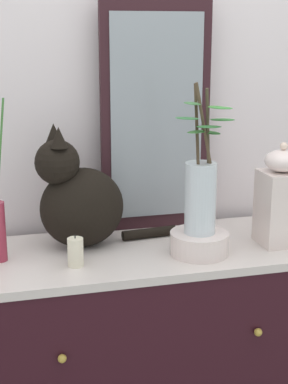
% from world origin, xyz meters
% --- Properties ---
extents(wall_back, '(4.40, 0.08, 2.60)m').
position_xyz_m(wall_back, '(0.00, 0.29, 1.30)').
color(wall_back, silver).
rests_on(wall_back, ground_plane).
extents(sideboard, '(1.29, 0.46, 0.92)m').
position_xyz_m(sideboard, '(0.00, -0.00, 0.46)').
color(sideboard, black).
rests_on(sideboard, ground_plane).
extents(mirror_leaning, '(0.36, 0.03, 0.75)m').
position_xyz_m(mirror_leaning, '(0.09, 0.20, 1.30)').
color(mirror_leaning, black).
rests_on(mirror_leaning, sideboard).
extents(cat_sitting, '(0.44, 0.20, 0.38)m').
position_xyz_m(cat_sitting, '(-0.19, 0.07, 1.07)').
color(cat_sitting, black).
rests_on(cat_sitting, sideboard).
extents(bowl_porcelain, '(0.18, 0.18, 0.07)m').
position_xyz_m(bowl_porcelain, '(0.15, -0.08, 0.96)').
color(bowl_porcelain, silver).
rests_on(bowl_porcelain, sideboard).
extents(vase_glass_clear, '(0.18, 0.15, 0.44)m').
position_xyz_m(vase_glass_clear, '(0.15, -0.08, 1.12)').
color(vase_glass_clear, silver).
rests_on(vase_glass_clear, bowl_porcelain).
extents(jar_lidded_porcelain, '(0.12, 0.12, 0.32)m').
position_xyz_m(jar_lidded_porcelain, '(0.42, -0.06, 1.07)').
color(jar_lidded_porcelain, silver).
rests_on(jar_lidded_porcelain, sideboard).
extents(candle_pillar, '(0.05, 0.05, 0.09)m').
position_xyz_m(candle_pillar, '(-0.22, -0.08, 0.96)').
color(candle_pillar, beige).
rests_on(candle_pillar, sideboard).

